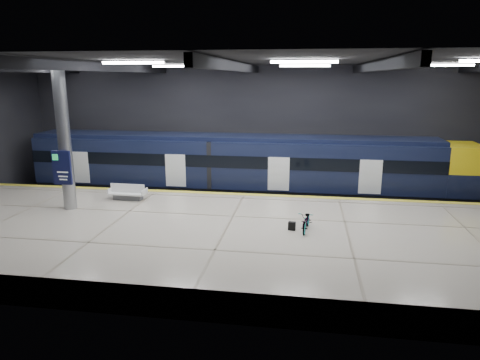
# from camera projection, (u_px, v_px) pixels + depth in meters

# --- Properties ---
(ground) EXTENTS (30.00, 30.00, 0.00)m
(ground) POSITION_uv_depth(u_px,v_px,m) (237.00, 231.00, 20.82)
(ground) COLOR black
(ground) RESTS_ON ground
(room_shell) EXTENTS (30.10, 16.10, 8.05)m
(room_shell) POSITION_uv_depth(u_px,v_px,m) (236.00, 113.00, 19.48)
(room_shell) COLOR black
(room_shell) RESTS_ON ground
(platform) EXTENTS (30.00, 11.00, 1.10)m
(platform) POSITION_uv_depth(u_px,v_px,m) (227.00, 239.00, 18.29)
(platform) COLOR beige
(platform) RESTS_ON ground
(safety_strip) EXTENTS (30.00, 0.40, 0.01)m
(safety_strip) POSITION_uv_depth(u_px,v_px,m) (244.00, 194.00, 23.20)
(safety_strip) COLOR yellow
(safety_strip) RESTS_ON platform
(rails) EXTENTS (30.00, 1.52, 0.16)m
(rails) POSITION_uv_depth(u_px,v_px,m) (251.00, 199.00, 26.08)
(rails) COLOR gray
(rails) RESTS_ON ground
(train) EXTENTS (29.40, 2.84, 3.79)m
(train) POSITION_uv_depth(u_px,v_px,m) (260.00, 167.00, 25.54)
(train) COLOR black
(train) RESTS_ON ground
(bench) EXTENTS (1.91, 0.82, 0.83)m
(bench) POSITION_uv_depth(u_px,v_px,m) (128.00, 194.00, 22.15)
(bench) COLOR #595B60
(bench) RESTS_ON platform
(bicycle) EXTENTS (0.80, 1.73, 0.87)m
(bicycle) POSITION_uv_depth(u_px,v_px,m) (307.00, 221.00, 17.63)
(bicycle) COLOR #99999E
(bicycle) RESTS_ON platform
(pannier_bag) EXTENTS (0.32, 0.22, 0.35)m
(pannier_bag) POSITION_uv_depth(u_px,v_px,m) (292.00, 226.00, 17.78)
(pannier_bag) COLOR black
(pannier_bag) RESTS_ON platform
(info_column) EXTENTS (0.90, 0.78, 6.90)m
(info_column) POSITION_uv_depth(u_px,v_px,m) (64.00, 140.00, 19.95)
(info_column) COLOR #9EA0A5
(info_column) RESTS_ON platform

